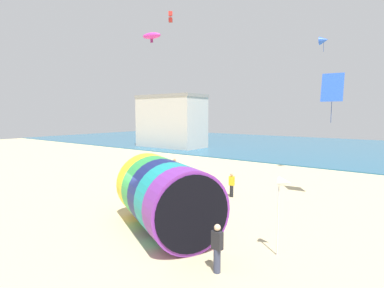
{
  "coord_description": "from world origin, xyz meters",
  "views": [
    {
      "loc": [
        9.98,
        -9.76,
        5.25
      ],
      "look_at": [
        1.12,
        2.04,
        3.79
      ],
      "focal_mm": 28.0,
      "sensor_mm": 36.0,
      "label": 1
    }
  ],
  "objects": [
    {
      "name": "kite_red_box",
      "position": [
        -4.43,
        6.89,
        12.14
      ],
      "size": [
        0.37,
        0.37,
        0.76
      ],
      "color": "red"
    },
    {
      "name": "kite_handler",
      "position": [
        4.94,
        -1.66,
        0.84
      ],
      "size": [
        0.38,
        0.26,
        1.66
      ],
      "color": "#383D56",
      "rests_on": "ground"
    },
    {
      "name": "giant_inflatable_tube",
      "position": [
        1.14,
        0.03,
        1.61
      ],
      "size": [
        6.49,
        5.43,
        3.21
      ],
      "color": "yellow",
      "rests_on": "ground"
    },
    {
      "name": "beach_flag",
      "position": [
        6.28,
        0.74,
        2.66
      ],
      "size": [
        0.47,
        0.36,
        2.99
      ],
      "color": "silver",
      "rests_on": "ground"
    },
    {
      "name": "promenade_building",
      "position": [
        -21.24,
        26.27,
        4.16
      ],
      "size": [
        10.83,
        5.45,
        8.3
      ],
      "color": "beige",
      "rests_on": "ground"
    },
    {
      "name": "kite_magenta_parafoil",
      "position": [
        -2.54,
        3.04,
        9.77
      ],
      "size": [
        1.21,
        0.72,
        0.58
      ],
      "color": "#D1339E"
    },
    {
      "name": "sea",
      "position": [
        0.0,
        40.52,
        0.05
      ],
      "size": [
        120.0,
        40.0,
        0.1
      ],
      "primitive_type": "cube",
      "color": "#236084",
      "rests_on": "ground"
    },
    {
      "name": "bystander_near_water",
      "position": [
        -5.28,
        8.23,
        0.9
      ],
      "size": [
        0.3,
        0.4,
        1.75
      ],
      "color": "black",
      "rests_on": "ground"
    },
    {
      "name": "bystander_mid_beach",
      "position": [
        0.78,
        6.69,
        0.78
      ],
      "size": [
        0.42,
        0.34,
        1.56
      ],
      "color": "black",
      "rests_on": "ground"
    },
    {
      "name": "ground_plane",
      "position": [
        0.0,
        0.0,
        0.0
      ],
      "size": [
        120.0,
        120.0,
        0.0
      ],
      "primitive_type": "plane",
      "color": "#CCBA8C"
    },
    {
      "name": "kite_blue_diamond",
      "position": [
        5.93,
        9.22,
        6.79
      ],
      "size": [
        1.24,
        0.64,
        2.88
      ],
      "color": "blue"
    },
    {
      "name": "kite_blue_delta",
      "position": [
        3.55,
        16.64,
        11.25
      ],
      "size": [
        0.7,
        0.69,
        1.23
      ],
      "color": "blue"
    }
  ]
}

